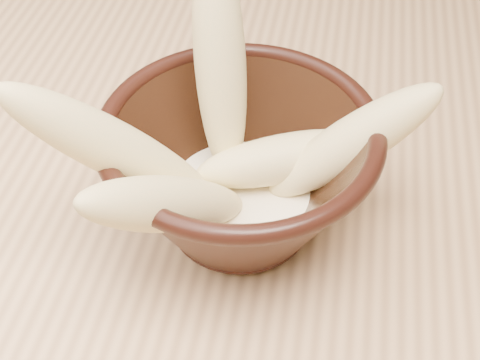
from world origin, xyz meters
name	(u,v)px	position (x,y,z in m)	size (l,w,h in m)	color
table	(102,219)	(0.00, 0.00, 0.67)	(1.20, 0.80, 0.75)	tan
bowl	(240,171)	(0.13, -0.05, 0.81)	(0.18, 0.18, 0.10)	black
milk_puddle	(240,196)	(0.13, -0.05, 0.78)	(0.10, 0.10, 0.01)	#FFF1CD
banana_upright	(220,61)	(0.11, -0.02, 0.86)	(0.03, 0.03, 0.16)	#F7DA92
banana_left	(117,150)	(0.06, -0.09, 0.85)	(0.03, 0.03, 0.16)	#F7DA92
banana_right	(351,143)	(0.20, -0.04, 0.83)	(0.03, 0.03, 0.13)	#F7DA92
banana_across	(284,159)	(0.16, -0.04, 0.81)	(0.03, 0.03, 0.12)	#F7DA92
banana_front	(169,204)	(0.10, -0.11, 0.83)	(0.03, 0.03, 0.14)	#F7DA92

